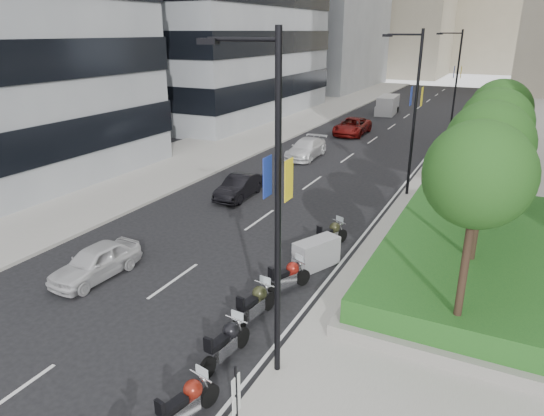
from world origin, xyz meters
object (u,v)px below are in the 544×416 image
Objects in this scene: lamp_post_1 at (413,106)px; motorcycle_2 at (226,343)px; car_a at (96,262)px; car_d at (352,126)px; lamp_post_0 at (272,199)px; delivery_van at (387,106)px; motorcycle_3 at (255,304)px; car_b at (239,187)px; lamp_post_2 at (455,79)px; motorcycle_5 at (316,254)px; motorcycle_1 at (186,404)px; motorcycle_6 at (331,234)px; car_c at (306,148)px; motorcycle_4 at (288,277)px; parking_sign at (237,408)px.

lamp_post_1 reaches higher than motorcycle_2.
car_a is 0.70× the size of car_d.
lamp_post_0 is 46.17m from delivery_van.
lamp_post_0 is at bearing -76.90° from car_d.
car_b reaches higher than motorcycle_3.
motorcycle_3 is 31.12m from car_d.
motorcycle_5 is (-1.24, -28.55, -4.48)m from lamp_post_2.
motorcycle_2 is 7.36m from car_a.
lamp_post_0 is 3.96× the size of motorcycle_3.
lamp_post_0 is at bearing -90.00° from lamp_post_2.
motorcycle_5 is at bearing 4.40° from motorcycle_2.
car_b is at bearing 37.79° from motorcycle_1.
motorcycle_6 is 7.99m from car_b.
motorcycle_1 is (-0.99, -2.60, -4.48)m from lamp_post_0.
car_c is (-6.84, 20.71, 0.08)m from motorcycle_3.
car_c is at bearing 110.38° from lamp_post_0.
lamp_post_2 is 2.32× the size of car_b.
motorcycle_4 reaches higher than motorcycle_6.
delivery_van is at bearing 92.16° from car_a.
delivery_van is (-6.70, 38.84, 0.35)m from motorcycle_5.
motorcycle_2 is 1.10× the size of motorcycle_4.
lamp_post_1 is 17.95m from car_d.
motorcycle_5 is 0.44× the size of car_c.
motorcycle_2 is at bearing 21.04° from motorcycle_1.
car_b is (-6.68, 10.54, 0.03)m from motorcycle_3.
lamp_post_1 is 1.68× the size of car_d.
motorcycle_3 is 2.16m from motorcycle_4.
car_c reaches higher than car_b.
lamp_post_1 reaches higher than motorcycle_4.
parking_sign is (0.66, -20.00, -3.61)m from lamp_post_1.
car_b is 32.73m from delivery_van.
lamp_post_2 is at bearing 90.99° from parking_sign.
motorcycle_1 is 1.04× the size of motorcycle_5.
motorcycle_3 is (-0.62, 4.62, 0.02)m from motorcycle_1.
parking_sign is 1.90m from motorcycle_1.
motorcycle_1 is 0.44× the size of delivery_van.
lamp_post_1 is at bearing 1.24° from motorcycle_3.
car_d is at bearing 17.01° from motorcycle_2.
motorcycle_3 is 0.42× the size of car_d.
lamp_post_1 is at bearing 0.97° from motorcycle_2.
lamp_post_2 is 4.40× the size of motorcycle_4.
car_b is (-6.84, 8.38, 0.05)m from motorcycle_4.
delivery_van is (0.35, 32.73, 0.30)m from car_b.
car_b is 0.82× the size of car_c.
car_d is (-7.01, 35.08, 0.16)m from motorcycle_1.
motorcycle_1 is at bearing -153.74° from motorcycle_5.
car_d reaches higher than car_c.
lamp_post_0 is 1.89× the size of car_c.
motorcycle_5 is 0.56× the size of car_a.
lamp_post_1 is 29.67m from delivery_van.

